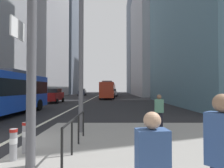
# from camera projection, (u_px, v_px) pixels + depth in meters

# --- Properties ---
(ground_plane) EXTENTS (160.00, 160.00, 0.00)m
(ground_plane) POSITION_uv_depth(u_px,v_px,m) (83.00, 103.00, 26.02)
(ground_plane) COLOR black
(median_island) EXTENTS (9.00, 10.00, 0.15)m
(median_island) POSITION_uv_depth(u_px,v_px,m) (170.00, 160.00, 5.05)
(median_island) COLOR gray
(median_island) RESTS_ON ground
(lane_centre_line) EXTENTS (0.20, 80.00, 0.01)m
(lane_centre_line) POSITION_uv_depth(u_px,v_px,m) (91.00, 99.00, 36.02)
(lane_centre_line) COLOR beige
(lane_centre_line) RESTS_ON ground
(office_tower_left_mid) EXTENTS (13.32, 19.68, 48.91)m
(office_tower_left_mid) POSITION_uv_depth(u_px,v_px,m) (33.00, 0.00, 47.95)
(office_tower_left_mid) COLOR #9E9EA3
(office_tower_left_mid) RESTS_ON ground
(office_tower_left_far) EXTENTS (13.79, 24.32, 45.74)m
(office_tower_left_far) POSITION_uv_depth(u_px,v_px,m) (60.00, 34.00, 72.67)
(office_tower_left_far) COLOR slate
(office_tower_left_far) RESTS_ON ground
(office_tower_right_mid) EXTENTS (13.05, 25.84, 30.81)m
(office_tower_right_mid) POSITION_uv_depth(u_px,v_px,m) (157.00, 42.00, 53.78)
(office_tower_right_mid) COLOR #9E9EA3
(office_tower_right_mid) RESTS_ON ground
(office_tower_right_far) EXTENTS (12.34, 17.17, 41.48)m
(office_tower_right_far) POSITION_uv_depth(u_px,v_px,m) (141.00, 45.00, 81.06)
(office_tower_right_far) COLOR slate
(office_tower_right_far) RESTS_ON ground
(city_bus_blue_oncoming) EXTENTS (2.73, 11.18, 3.40)m
(city_bus_blue_oncoming) POSITION_uv_depth(u_px,v_px,m) (2.00, 91.00, 13.43)
(city_bus_blue_oncoming) COLOR blue
(city_bus_blue_oncoming) RESTS_ON ground
(city_bus_red_receding) EXTENTS (2.90, 10.81, 3.40)m
(city_bus_red_receding) POSITION_uv_depth(u_px,v_px,m) (107.00, 89.00, 37.28)
(city_bus_red_receding) COLOR red
(city_bus_red_receding) RESTS_ON ground
(city_bus_red_distant) EXTENTS (2.71, 10.53, 3.40)m
(city_bus_red_distant) POSITION_uv_depth(u_px,v_px,m) (110.00, 89.00, 59.65)
(city_bus_red_distant) COLOR red
(city_bus_red_distant) RESTS_ON ground
(car_oncoming_mid) EXTENTS (2.14, 4.19, 1.94)m
(car_oncoming_mid) POSITION_uv_depth(u_px,v_px,m) (81.00, 92.00, 51.33)
(car_oncoming_mid) COLOR #232838
(car_oncoming_mid) RESTS_ON ground
(car_receding_near) EXTENTS (2.21, 4.21, 1.94)m
(car_receding_near) POSITION_uv_depth(u_px,v_px,m) (111.00, 92.00, 47.39)
(car_receding_near) COLOR #B2A899
(car_receding_near) RESTS_ON ground
(car_receding_far) EXTENTS (2.09, 4.07, 1.94)m
(car_receding_far) POSITION_uv_depth(u_px,v_px,m) (112.00, 92.00, 47.11)
(car_receding_far) COLOR silver
(car_receding_far) RESTS_ON ground
(car_oncoming_far) EXTENTS (2.08, 4.56, 1.94)m
(car_oncoming_far) POSITION_uv_depth(u_px,v_px,m) (53.00, 96.00, 26.33)
(car_oncoming_far) COLOR maroon
(car_oncoming_far) RESTS_ON ground
(street_lamp_post) EXTENTS (5.50, 0.32, 8.00)m
(street_lamp_post) POSITION_uv_depth(u_px,v_px,m) (80.00, 12.00, 8.07)
(street_lamp_post) COLOR #56565B
(street_lamp_post) RESTS_ON median_island
(bollard_right) EXTENTS (0.20, 0.20, 0.80)m
(bollard_right) POSITION_uv_depth(u_px,v_px,m) (12.00, 143.00, 4.81)
(bollard_right) COLOR #99999E
(bollard_right) RESTS_ON median_island
(bollard_back) EXTENTS (0.20, 0.20, 0.87)m
(bollard_back) POSITION_uv_depth(u_px,v_px,m) (25.00, 136.00, 5.37)
(bollard_back) COLOR #99999E
(bollard_back) RESTS_ON median_island
(pedestrian_railing) EXTENTS (0.06, 3.17, 0.98)m
(pedestrian_railing) POSITION_uv_depth(u_px,v_px,m) (75.00, 126.00, 5.72)
(pedestrian_railing) COLOR black
(pedestrian_railing) RESTS_ON median_island
(pedestrian_waiting) EXTENTS (0.43, 0.44, 1.77)m
(pedestrian_waiting) POSITION_uv_depth(u_px,v_px,m) (222.00, 156.00, 2.34)
(pedestrian_waiting) COLOR #2D334C
(pedestrian_waiting) RESTS_ON median_island
(pedestrian_far) EXTENTS (0.44, 0.36, 1.57)m
(pedestrian_far) POSITION_uv_depth(u_px,v_px,m) (158.00, 110.00, 8.40)
(pedestrian_far) COLOR black
(pedestrian_far) RESTS_ON median_island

